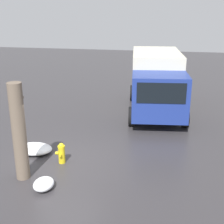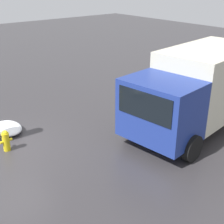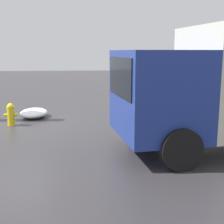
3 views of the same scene
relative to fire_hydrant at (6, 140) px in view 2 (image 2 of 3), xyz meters
The scene contains 4 objects.
ground_plane 0.39m from the fire_hydrant, 86.18° to the right, with size 60.00×60.00×0.00m, color #333033.
fire_hydrant is the anchor object (origin of this frame).
delivery_truck 7.21m from the fire_hydrant, 24.26° to the right, with size 6.46×3.29×3.03m.
snow_pile_by_hydrant 1.43m from the fire_hydrant, 66.95° to the left, with size 1.01×1.39×0.33m.
Camera 2 is at (-3.10, -9.47, 5.52)m, focal length 50.00 mm.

